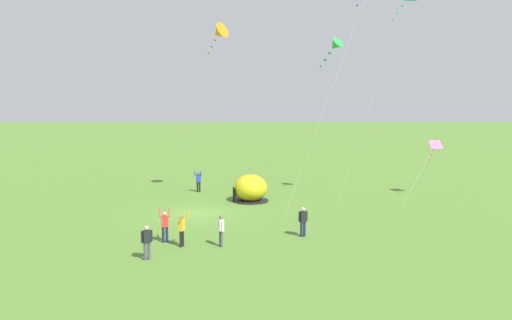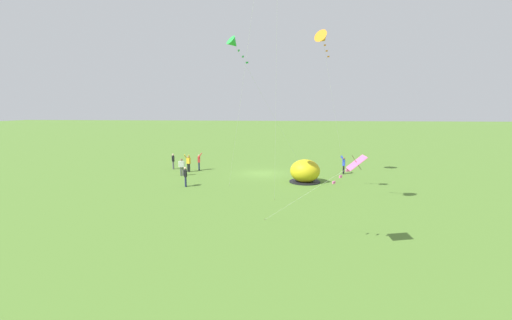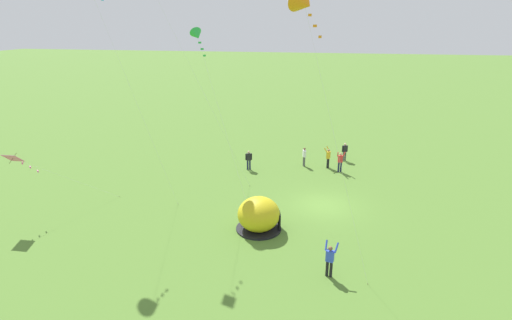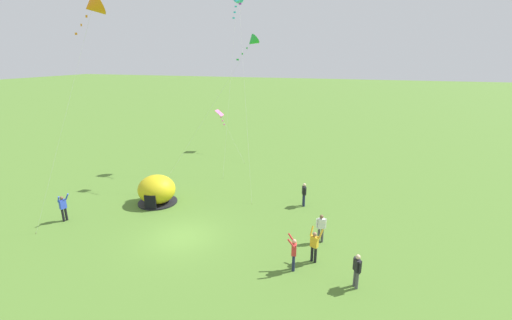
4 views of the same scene
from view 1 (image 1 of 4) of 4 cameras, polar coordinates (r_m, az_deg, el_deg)
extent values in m
plane|color=#517A2D|center=(35.03, -6.82, -6.11)|extent=(300.00, 300.00, 0.00)
ellipsoid|color=gold|center=(38.84, -0.63, -3.21)|extent=(2.70, 2.60, 2.10)
cylinder|color=black|center=(39.03, -0.63, -4.65)|extent=(2.81, 2.81, 0.10)
cube|color=black|center=(38.66, -2.47, -4.01)|extent=(0.81, 0.29, 1.10)
cylinder|color=black|center=(43.08, -6.46, -3.08)|extent=(0.15, 0.15, 0.88)
cylinder|color=black|center=(43.16, -6.71, -3.07)|extent=(0.15, 0.15, 0.88)
cube|color=blue|center=(43.00, -6.60, -2.10)|extent=(0.34, 0.43, 0.60)
sphere|color=brown|center=(42.94, -6.61, -1.53)|extent=(0.22, 0.22, 0.22)
cylinder|color=blue|center=(42.70, -6.35, -1.53)|extent=(0.39, 0.14, 0.50)
cylinder|color=blue|center=(42.89, -7.01, -1.50)|extent=(0.38, 0.25, 0.50)
cylinder|color=#1E2347|center=(28.31, -10.56, -8.39)|extent=(0.15, 0.15, 0.88)
cylinder|color=#1E2347|center=(28.32, -10.15, -8.37)|extent=(0.15, 0.15, 0.88)
cube|color=red|center=(28.13, -10.38, -6.92)|extent=(0.30, 0.42, 0.60)
sphere|color=tan|center=(28.03, -10.40, -6.07)|extent=(0.22, 0.22, 0.22)
cylinder|color=red|center=(28.16, -10.96, -5.95)|extent=(0.39, 0.21, 0.50)
cylinder|color=red|center=(28.18, -9.87, -5.92)|extent=(0.38, 0.10, 0.50)
cylinder|color=#4C4C51|center=(27.06, -3.95, -9.00)|extent=(0.15, 0.15, 0.88)
cylinder|color=#4C4C51|center=(27.24, -4.08, -8.89)|extent=(0.15, 0.15, 0.88)
cube|color=white|center=(26.96, -4.03, -7.43)|extent=(0.44, 0.35, 0.60)
sphere|color=brown|center=(26.86, -4.04, -6.54)|extent=(0.22, 0.22, 0.22)
cylinder|color=white|center=(26.73, -3.87, -7.56)|extent=(0.09, 0.09, 0.58)
cylinder|color=white|center=(27.19, -4.19, -7.31)|extent=(0.09, 0.09, 0.58)
cylinder|color=#4C4C51|center=(25.53, -12.13, -10.11)|extent=(0.15, 0.15, 0.88)
cylinder|color=#4C4C51|center=(25.47, -12.56, -10.16)|extent=(0.15, 0.15, 0.88)
cube|color=black|center=(25.30, -12.39, -8.53)|extent=(0.39, 0.45, 0.60)
sphere|color=beige|center=(25.19, -12.41, -7.59)|extent=(0.22, 0.22, 0.22)
cylinder|color=black|center=(25.38, -11.84, -8.47)|extent=(0.09, 0.09, 0.58)
cylinder|color=black|center=(25.23, -12.93, -8.59)|extent=(0.09, 0.09, 0.58)
cylinder|color=#1E2347|center=(29.09, 5.21, -7.88)|extent=(0.15, 0.15, 0.88)
cylinder|color=#1E2347|center=(29.19, 5.56, -7.84)|extent=(0.15, 0.15, 0.88)
cube|color=black|center=(28.96, 5.40, -6.44)|extent=(0.37, 0.44, 0.60)
sphere|color=beige|center=(28.86, 5.41, -5.61)|extent=(0.22, 0.22, 0.22)
cylinder|color=black|center=(28.84, 4.97, -6.50)|extent=(0.09, 0.09, 0.58)
cylinder|color=black|center=(29.08, 5.83, -6.39)|extent=(0.09, 0.09, 0.58)
cylinder|color=black|center=(27.45, -8.38, -8.82)|extent=(0.15, 0.15, 0.88)
cylinder|color=black|center=(27.28, -8.58, -8.93)|extent=(0.15, 0.15, 0.88)
cube|color=gold|center=(27.18, -8.51, -7.37)|extent=(0.44, 0.36, 0.60)
sphere|color=#9E7051|center=(27.08, -8.52, -6.49)|extent=(0.22, 0.22, 0.22)
cylinder|color=gold|center=(27.23, -7.98, -6.34)|extent=(0.16, 0.39, 0.50)
cylinder|color=gold|center=(26.77, -8.50, -6.57)|extent=(0.27, 0.37, 0.50)
cylinder|color=silver|center=(40.54, 18.16, -1.60)|extent=(4.49, 4.18, 4.25)
cylinder|color=brown|center=(38.13, 16.23, -5.23)|extent=(0.03, 0.03, 0.06)
cube|color=pink|center=(43.12, 19.85, 1.66)|extent=(0.79, 0.99, 0.63)
cylinder|color=#332314|center=(43.12, 19.86, 1.67)|extent=(0.40, 0.37, 0.62)
cube|color=pink|center=(42.75, 19.61, 1.07)|extent=(0.20, 0.15, 0.12)
cube|color=pink|center=(42.43, 19.41, 0.56)|extent=(0.17, 0.20, 0.12)
cube|color=pink|center=(42.12, 19.20, 0.05)|extent=(0.17, 0.19, 0.12)
cylinder|color=silver|center=(41.34, -6.80, 4.99)|extent=(2.96, 3.88, 13.06)
cylinder|color=brown|center=(43.69, -9.04, -3.53)|extent=(0.03, 0.03, 0.06)
cone|color=orange|center=(40.07, -4.28, 14.33)|extent=(1.81, 1.81, 1.52)
cube|color=orange|center=(40.26, -4.72, 13.48)|extent=(0.20, 0.16, 0.12)
cube|color=orange|center=(40.42, -5.08, 12.77)|extent=(0.19, 0.17, 0.12)
cube|color=orange|center=(40.59, -5.44, 12.06)|extent=(0.21, 0.14, 0.12)
cylinder|color=silver|center=(33.70, 8.19, 6.75)|extent=(3.19, 6.17, 15.62)
cylinder|color=brown|center=(32.66, 3.07, -6.97)|extent=(0.03, 0.03, 0.06)
cube|color=purple|center=(35.75, 11.52, 16.93)|extent=(0.21, 0.09, 0.12)
cylinder|color=silver|center=(35.94, 3.81, 3.40)|extent=(6.04, 5.27, 11.36)
cylinder|color=brown|center=(39.50, -0.49, -4.54)|extent=(0.03, 0.03, 0.06)
cone|color=green|center=(33.45, 9.00, 12.81)|extent=(1.31, 1.29, 1.05)
cube|color=green|center=(33.67, 8.40, 11.98)|extent=(0.15, 0.20, 0.12)
cube|color=green|center=(33.86, 7.89, 11.27)|extent=(0.16, 0.20, 0.12)
cube|color=green|center=(34.07, 7.40, 10.57)|extent=(0.21, 0.14, 0.12)
cylinder|color=silver|center=(37.18, 13.07, 6.22)|extent=(0.31, 4.91, 15.07)
cylinder|color=brown|center=(37.30, 9.17, -5.31)|extent=(0.03, 0.03, 0.06)
cube|color=#33B7D1|center=(38.46, 16.42, 16.54)|extent=(0.21, 0.13, 0.12)
cube|color=#33B7D1|center=(38.26, 15.92, 15.85)|extent=(0.20, 0.07, 0.12)
cube|color=#33B7D1|center=(38.07, 15.43, 15.15)|extent=(0.20, 0.07, 0.12)
camera|label=2|loc=(48.64, 38.82, 3.99)|focal=24.00mm
camera|label=3|loc=(60.15, -5.02, 10.94)|focal=28.00mm
camera|label=4|loc=(30.78, -40.46, 9.95)|focal=24.00mm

